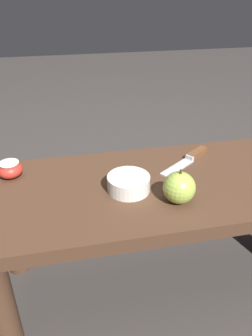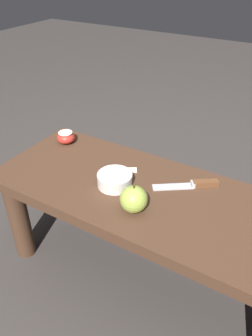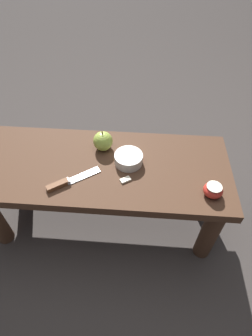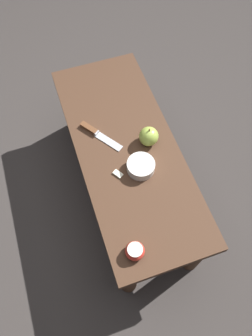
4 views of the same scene
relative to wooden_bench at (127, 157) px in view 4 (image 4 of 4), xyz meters
The scene contains 7 objects.
ground_plane 0.32m from the wooden_bench, ahead, with size 8.00×8.00×0.00m, color #383330.
wooden_bench is the anchor object (origin of this frame).
knife 0.19m from the wooden_bench, 137.39° to the right, with size 0.20×0.15×0.02m.
apple_whole 0.16m from the wooden_bench, 88.80° to the left, with size 0.08×0.08×0.10m.
apple_cut 0.47m from the wooden_bench, 15.26° to the right, with size 0.07×0.07×0.05m.
apple_slice_near_knife 0.16m from the wooden_bench, 35.10° to the right, with size 0.05×0.04×0.01m.
bowl 0.16m from the wooden_bench, 10.26° to the left, with size 0.12×0.12×0.04m.
Camera 4 is at (0.71, -0.25, 1.62)m, focal length 35.00 mm.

